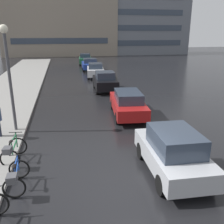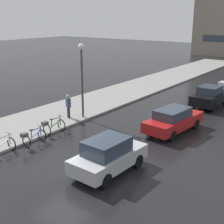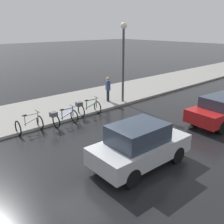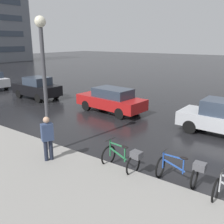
# 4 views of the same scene
# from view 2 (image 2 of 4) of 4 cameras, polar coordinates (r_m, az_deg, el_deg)

# --- Properties ---
(ground_plane) EXTENTS (140.00, 140.00, 0.00)m
(ground_plane) POSITION_cam_2_polar(r_m,az_deg,el_deg) (14.94, -8.80, -9.94)
(ground_plane) COLOR black
(sidewalk_kerb) EXTENTS (4.80, 60.00, 0.14)m
(sidewalk_kerb) POSITION_cam_2_polar(r_m,az_deg,el_deg) (25.65, -2.45, 2.06)
(sidewalk_kerb) COLOR gray
(sidewalk_kerb) RESTS_ON ground
(bicycle_nearest) EXTENTS (0.74, 1.16, 0.97)m
(bicycle_nearest) POSITION_cam_2_polar(r_m,az_deg,el_deg) (16.94, -19.41, -5.91)
(bicycle_nearest) COLOR black
(bicycle_nearest) RESTS_ON ground
(bicycle_second) EXTENTS (0.71, 1.41, 0.94)m
(bicycle_second) POSITION_cam_2_polar(r_m,az_deg,el_deg) (17.51, -14.41, -4.42)
(bicycle_second) COLOR black
(bicycle_second) RESTS_ON ground
(bicycle_third) EXTENTS (0.85, 1.44, 1.01)m
(bicycle_third) POSITION_cam_2_polar(r_m,az_deg,el_deg) (18.90, -10.87, -2.51)
(bicycle_third) COLOR black
(bicycle_third) RESTS_ON ground
(car_silver) EXTENTS (1.87, 3.81, 1.63)m
(car_silver) POSITION_cam_2_polar(r_m,az_deg,el_deg) (14.01, -0.69, -7.93)
(car_silver) COLOR #B2B5BA
(car_silver) RESTS_ON ground
(car_red) EXTENTS (2.13, 4.53, 1.49)m
(car_red) POSITION_cam_2_polar(r_m,az_deg,el_deg) (19.12, 11.17, -1.41)
(car_red) COLOR #AD1919
(car_red) RESTS_ON ground
(car_black) EXTENTS (1.89, 3.92, 1.63)m
(car_black) POSITION_cam_2_polar(r_m,az_deg,el_deg) (25.20, 17.45, 2.73)
(car_black) COLOR black
(car_black) RESTS_ON ground
(pedestrian) EXTENTS (0.46, 0.39, 1.75)m
(pedestrian) POSITION_cam_2_polar(r_m,az_deg,el_deg) (21.12, -7.99, 1.17)
(pedestrian) COLOR #1E2333
(pedestrian) RESTS_ON ground
(streetlamp) EXTENTS (0.39, 0.39, 5.07)m
(streetlamp) POSITION_cam_2_polar(r_m,az_deg,el_deg) (20.67, -5.55, 7.62)
(streetlamp) COLOR #424247
(streetlamp) RESTS_ON ground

